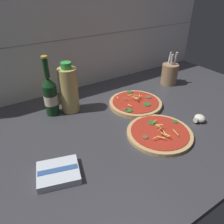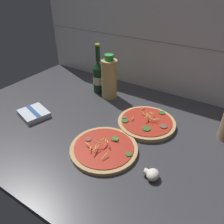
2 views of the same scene
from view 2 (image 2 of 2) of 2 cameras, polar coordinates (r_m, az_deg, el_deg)
counter_slab at (r=94.75cm, az=2.39°, el=-5.95°), size 160.00×90.00×2.50cm
tile_backsplash at (r=119.56cm, az=14.41°, el=17.10°), size 160.00×1.13×60.00cm
pizza_near at (r=85.16cm, az=-2.35°, el=-9.40°), size 26.14×26.14×5.09cm
pizza_far at (r=98.90cm, az=8.99°, el=-2.77°), size 25.66×25.66×5.91cm
beer_bottle at (r=121.95cm, az=-3.55°, el=9.31°), size 6.09×6.09×27.09cm
oil_bottle at (r=115.87cm, az=-0.74°, el=8.79°), size 8.36×8.36×23.45cm
mushroom_left at (r=76.11cm, az=10.44°, el=-15.72°), size 5.15×4.90×3.43cm
dish_towel at (r=110.17cm, az=-19.74°, el=-0.37°), size 15.71×14.56×2.56cm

